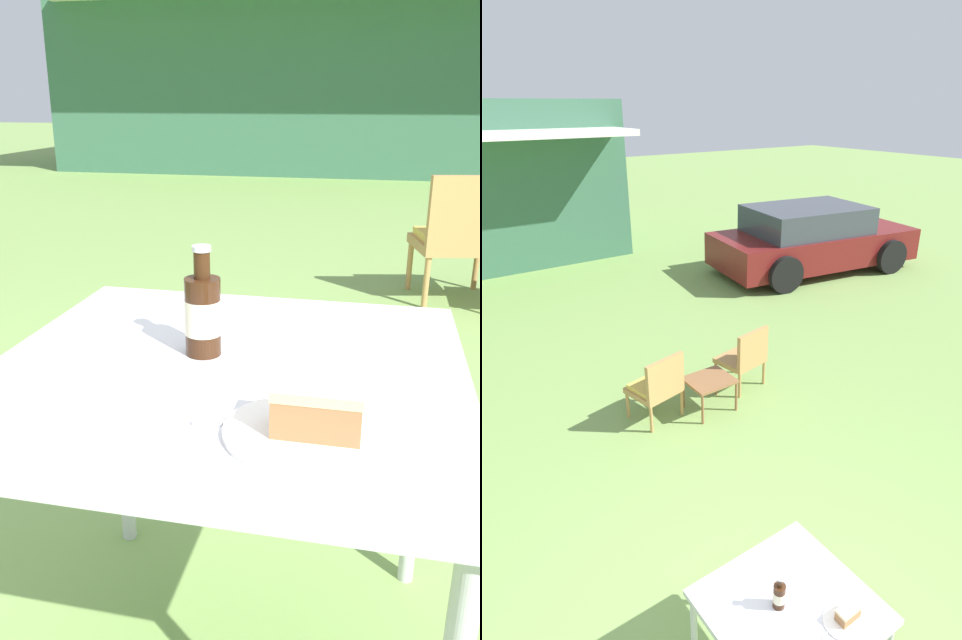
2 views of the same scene
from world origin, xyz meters
The scene contains 6 objects.
cabin_building centered at (-0.92, 10.96, 1.69)m, with size 8.81×4.75×3.35m.
wicker_chair_cushioned centered at (0.76, 2.96, 0.43)m, with size 0.59×0.56×0.80m.
patio_table centered at (0.00, 0.00, 0.69)m, with size 0.87×0.83×0.76m.
cake_on_plate centered at (0.18, -0.24, 0.79)m, with size 0.22×0.22×0.08m.
cola_bottle_near centered at (-0.06, 0.03, 0.84)m, with size 0.07×0.07×0.21m.
fork centered at (0.09, -0.22, 0.76)m, with size 0.17×0.04×0.01m.
Camera 1 is at (0.25, -1.04, 1.22)m, focal length 35.00 mm.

